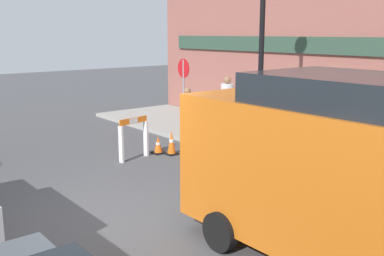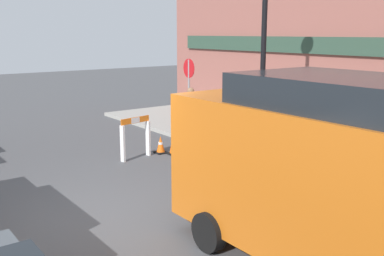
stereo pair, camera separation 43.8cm
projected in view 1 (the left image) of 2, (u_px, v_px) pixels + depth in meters
ground_plane at (104, 220)px, 7.75m from camera, size 60.00×60.00×0.00m
sidewalk_slab at (320, 156)px, 11.58m from camera, size 18.00×3.45×0.12m
storefront_facade at (366, 48)px, 12.14m from camera, size 18.00×0.22×5.50m
streetlamp_post at (262, 21)px, 10.83m from camera, size 0.44×0.44×5.15m
stop_sign at (184, 83)px, 14.08m from camera, size 0.60×0.06×2.26m
barricade_0 at (134, 137)px, 11.35m from camera, size 0.27×0.90×1.08m
barricade_1 at (220, 165)px, 8.91m from camera, size 0.16×0.96×1.07m
traffic_cone_0 at (172, 143)px, 11.85m from camera, size 0.30×0.30×0.66m
traffic_cone_1 at (199, 148)px, 11.52m from camera, size 0.30×0.30×0.56m
traffic_cone_2 at (190, 145)px, 11.79m from camera, size 0.30×0.30×0.59m
traffic_cone_3 at (247, 169)px, 9.88m from camera, size 0.30×0.30×0.48m
traffic_cone_4 at (158, 145)px, 11.97m from camera, size 0.30×0.30×0.47m
person_worker at (187, 116)px, 12.47m from camera, size 0.53×0.53×1.69m
person_pedestrian at (227, 105)px, 13.05m from camera, size 0.47×0.47×1.82m
work_van at (359, 171)px, 5.78m from camera, size 5.05×2.10×2.65m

